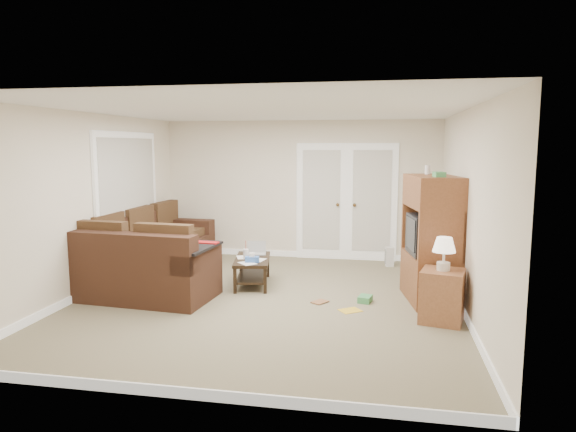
% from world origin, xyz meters
% --- Properties ---
extents(floor, '(5.50, 5.50, 0.00)m').
position_xyz_m(floor, '(0.00, 0.00, 0.00)').
color(floor, gray).
rests_on(floor, ground).
extents(ceiling, '(5.00, 5.50, 0.02)m').
position_xyz_m(ceiling, '(0.00, 0.00, 2.50)').
color(ceiling, white).
rests_on(ceiling, wall_back).
extents(wall_left, '(0.02, 5.50, 2.50)m').
position_xyz_m(wall_left, '(-2.50, 0.00, 1.25)').
color(wall_left, white).
rests_on(wall_left, floor).
extents(wall_right, '(0.02, 5.50, 2.50)m').
position_xyz_m(wall_right, '(2.50, 0.00, 1.25)').
color(wall_right, white).
rests_on(wall_right, floor).
extents(wall_back, '(5.00, 0.02, 2.50)m').
position_xyz_m(wall_back, '(0.00, 2.75, 1.25)').
color(wall_back, white).
rests_on(wall_back, floor).
extents(wall_front, '(5.00, 0.02, 2.50)m').
position_xyz_m(wall_front, '(0.00, -2.75, 1.25)').
color(wall_front, white).
rests_on(wall_front, floor).
extents(baseboards, '(5.00, 5.50, 0.10)m').
position_xyz_m(baseboards, '(0.00, 0.00, 0.05)').
color(baseboards, white).
rests_on(baseboards, floor).
extents(french_doors, '(1.80, 0.05, 2.13)m').
position_xyz_m(french_doors, '(0.85, 2.71, 1.04)').
color(french_doors, white).
rests_on(french_doors, floor).
extents(window_left, '(0.05, 1.92, 1.42)m').
position_xyz_m(window_left, '(-2.46, 1.00, 1.55)').
color(window_left, white).
rests_on(window_left, wall_left).
extents(sectional_sofa, '(2.13, 3.23, 0.95)m').
position_xyz_m(sectional_sofa, '(-1.97, 0.58, 0.37)').
color(sectional_sofa, '#3F2418').
rests_on(sectional_sofa, floor).
extents(coffee_table, '(0.66, 1.06, 0.67)m').
position_xyz_m(coffee_table, '(-0.38, 0.74, 0.22)').
color(coffee_table, black).
rests_on(coffee_table, floor).
extents(tv_armoire, '(0.74, 1.12, 1.79)m').
position_xyz_m(tv_armoire, '(2.13, 0.41, 0.84)').
color(tv_armoire, brown).
rests_on(tv_armoire, floor).
extents(side_cabinet, '(0.57, 0.57, 1.01)m').
position_xyz_m(side_cabinet, '(2.20, -0.43, 0.36)').
color(side_cabinet, brown).
rests_on(side_cabinet, floor).
extents(space_heater, '(0.15, 0.14, 0.33)m').
position_xyz_m(space_heater, '(1.63, 2.29, 0.17)').
color(space_heater, silver).
rests_on(space_heater, floor).
extents(floor_magazine, '(0.33, 0.32, 0.01)m').
position_xyz_m(floor_magazine, '(1.12, -0.23, 0.00)').
color(floor_magazine, gold).
rests_on(floor_magazine, floor).
extents(floor_greenbox, '(0.20, 0.24, 0.08)m').
position_xyz_m(floor_greenbox, '(1.29, 0.17, 0.04)').
color(floor_greenbox, '#449655').
rests_on(floor_greenbox, floor).
extents(floor_book, '(0.25, 0.27, 0.02)m').
position_xyz_m(floor_book, '(0.64, 0.08, 0.01)').
color(floor_book, brown).
rests_on(floor_book, floor).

